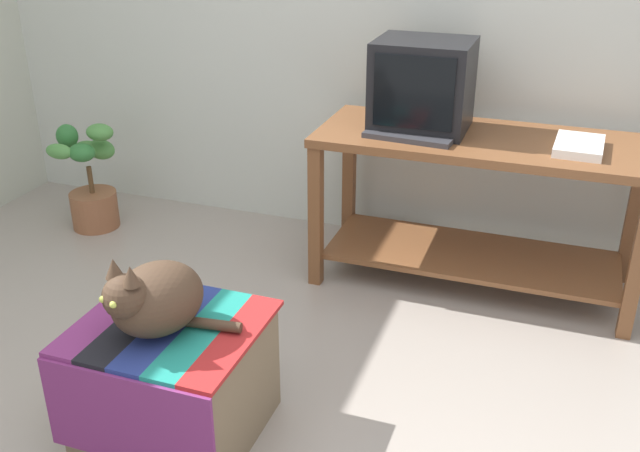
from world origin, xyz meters
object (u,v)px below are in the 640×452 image
at_px(book, 579,146).
at_px(cat, 154,298).
at_px(potted_plant, 91,182).
at_px(tv_monitor, 422,86).
at_px(keyboard, 409,136).
at_px(ottoman_with_blanket, 173,379).
at_px(desk, 478,185).

height_order(book, cat, book).
xyz_separation_m(cat, potted_plant, (-1.29, 1.41, -0.30)).
distance_m(tv_monitor, keyboard, 0.26).
distance_m(book, ottoman_with_blanket, 1.93).
distance_m(desk, potted_plant, 2.13).
distance_m(ottoman_with_blanket, potted_plant, 1.89).
bearing_deg(potted_plant, desk, 1.96).
bearing_deg(keyboard, desk, 28.96).
height_order(tv_monitor, book, tv_monitor).
height_order(tv_monitor, keyboard, tv_monitor).
height_order(cat, potted_plant, cat).
distance_m(book, potted_plant, 2.58).
bearing_deg(book, keyboard, -170.39).
relative_size(desk, tv_monitor, 3.45).
xyz_separation_m(desk, potted_plant, (-2.12, -0.07, -0.24)).
distance_m(tv_monitor, ottoman_with_blanket, 1.72).
bearing_deg(cat, keyboard, 87.00).
xyz_separation_m(keyboard, ottoman_with_blanket, (-0.50, -1.30, -0.53)).
xyz_separation_m(book, ottoman_with_blanket, (-1.22, -1.39, -0.54)).
distance_m(keyboard, cat, 1.45).
bearing_deg(cat, desk, 78.89).
relative_size(book, potted_plant, 0.48).
bearing_deg(desk, keyboard, -156.15).
distance_m(desk, book, 0.49).
xyz_separation_m(tv_monitor, keyboard, (-0.01, -0.17, -0.19)).
bearing_deg(desk, potted_plant, -178.11).
height_order(book, ottoman_with_blanket, book).
distance_m(desk, cat, 1.69).
bearing_deg(book, tv_monitor, 175.79).
relative_size(keyboard, book, 1.37).
bearing_deg(ottoman_with_blanket, tv_monitor, 70.73).
relative_size(book, cat, 0.67).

